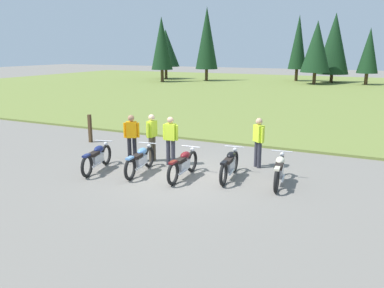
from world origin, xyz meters
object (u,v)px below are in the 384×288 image
at_px(rider_with_back_turned, 258,140).
at_px(trail_marker_post, 90,128).
at_px(motorcycle_maroon, 183,164).
at_px(motorcycle_black, 230,164).
at_px(motorcycle_sky_blue, 140,160).
at_px(motorcycle_cream, 279,170).
at_px(rider_checking_bike, 152,135).
at_px(rider_near_row_end, 171,138).
at_px(rider_in_hivis_vest, 132,136).
at_px(motorcycle_navy, 97,157).

xyz_separation_m(rider_with_back_turned, trail_marker_post, (-7.45, 0.48, -0.36)).
distance_m(rider_with_back_turned, trail_marker_post, 7.48).
distance_m(motorcycle_maroon, motorcycle_black, 1.42).
xyz_separation_m(motorcycle_sky_blue, motorcycle_cream, (4.24, 0.84, 0.00)).
bearing_deg(motorcycle_sky_blue, rider_checking_bike, 105.97).
bearing_deg(motorcycle_black, motorcycle_maroon, -155.57).
relative_size(rider_with_back_turned, rider_near_row_end, 1.00).
height_order(motorcycle_maroon, rider_in_hivis_vest, rider_in_hivis_vest).
bearing_deg(trail_marker_post, motorcycle_navy, -47.34).
height_order(motorcycle_navy, rider_in_hivis_vest, rider_in_hivis_vest).
xyz_separation_m(rider_with_back_turned, rider_near_row_end, (-2.74, -1.04, 0.00)).
bearing_deg(trail_marker_post, rider_with_back_turned, -3.67).
bearing_deg(rider_in_hivis_vest, trail_marker_post, 151.88).
bearing_deg(motorcycle_cream, motorcycle_black, -176.56).
bearing_deg(motorcycle_maroon, motorcycle_black, 24.43).
distance_m(motorcycle_sky_blue, rider_in_hivis_vest, 1.45).
relative_size(rider_in_hivis_vest, trail_marker_post, 1.41).
xyz_separation_m(rider_in_hivis_vest, trail_marker_post, (-3.32, 1.77, -0.36)).
relative_size(motorcycle_cream, trail_marker_post, 1.77).
xyz_separation_m(rider_near_row_end, rider_in_hivis_vest, (-1.40, -0.25, 0.00)).
height_order(motorcycle_maroon, motorcycle_black, same).
distance_m(motorcycle_sky_blue, trail_marker_post, 5.09).
relative_size(rider_with_back_turned, rider_in_hivis_vest, 1.00).
bearing_deg(rider_in_hivis_vest, rider_near_row_end, 10.23).
bearing_deg(rider_near_row_end, motorcycle_maroon, -46.14).
height_order(motorcycle_navy, motorcycle_maroon, same).
height_order(motorcycle_sky_blue, rider_near_row_end, rider_near_row_end).
distance_m(motorcycle_cream, rider_in_hivis_vest, 5.23).
bearing_deg(motorcycle_maroon, trail_marker_post, 155.81).
bearing_deg(rider_checking_bike, motorcycle_cream, -6.68).
relative_size(motorcycle_navy, motorcycle_black, 0.99).
relative_size(rider_near_row_end, rider_in_hivis_vest, 1.00).
bearing_deg(motorcycle_cream, motorcycle_sky_blue, -168.73).
height_order(motorcycle_navy, motorcycle_sky_blue, same).
bearing_deg(motorcycle_maroon, motorcycle_sky_blue, -173.34).
bearing_deg(motorcycle_navy, motorcycle_maroon, 10.46).
relative_size(motorcycle_black, rider_checking_bike, 1.26).
bearing_deg(motorcycle_black, motorcycle_cream, 3.44).
distance_m(motorcycle_black, rider_checking_bike, 3.24).
distance_m(rider_checking_bike, trail_marker_post, 4.13).
distance_m(rider_checking_bike, rider_near_row_end, 0.85).
bearing_deg(motorcycle_cream, motorcycle_navy, -167.98).
distance_m(motorcycle_navy, rider_checking_bike, 2.09).
height_order(motorcycle_black, rider_near_row_end, rider_near_row_end).
xyz_separation_m(motorcycle_cream, trail_marker_post, (-8.52, 1.90, 0.15)).
bearing_deg(motorcycle_cream, motorcycle_maroon, -166.39).
bearing_deg(motorcycle_maroon, rider_checking_bike, 146.51).
height_order(motorcycle_sky_blue, motorcycle_cream, same).
relative_size(rider_checking_bike, rider_in_hivis_vest, 1.00).
relative_size(rider_checking_bike, rider_near_row_end, 1.00).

